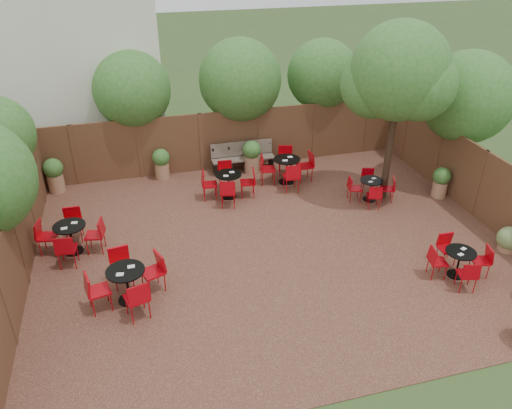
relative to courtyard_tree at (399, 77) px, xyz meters
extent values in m
plane|color=#354F23|center=(-3.99, -1.64, -3.70)|extent=(80.00, 80.00, 0.00)
cube|color=#3E2019|center=(-3.99, -1.64, -3.69)|extent=(12.00, 10.00, 0.02)
cube|color=brown|center=(-3.99, 3.36, -2.70)|extent=(12.00, 0.08, 2.00)
cube|color=brown|center=(-9.99, -1.64, -2.70)|extent=(0.08, 10.00, 2.00)
cube|color=brown|center=(2.01, -1.64, -2.70)|extent=(0.08, 10.00, 2.00)
cube|color=silver|center=(-8.49, 6.36, 0.30)|extent=(5.00, 4.00, 8.00)
sphere|color=#306621|center=(-6.99, 4.06, -0.97)|extent=(2.45, 2.45, 2.45)
sphere|color=#306621|center=(-3.49, 3.96, -0.88)|extent=(2.74, 2.74, 2.74)
sphere|color=#306621|center=(-0.49, 4.16, -0.97)|extent=(2.46, 2.46, 2.46)
sphere|color=#306621|center=(2.61, 0.36, -0.88)|extent=(2.76, 2.76, 2.76)
cylinder|color=black|center=(0.01, 0.01, -1.66)|extent=(0.21, 0.21, 4.05)
sphere|color=#306621|center=(0.01, 0.01, 0.16)|extent=(2.70, 2.70, 2.70)
sphere|color=#306621|center=(-0.49, 0.41, -0.29)|extent=(1.89, 1.89, 1.89)
sphere|color=#306621|center=(0.41, -0.39, -0.12)|extent=(1.97, 1.97, 1.97)
cube|color=brown|center=(-3.94, 2.91, -3.24)|extent=(1.56, 0.47, 0.05)
cube|color=brown|center=(-3.94, 3.12, -2.95)|extent=(1.56, 0.12, 0.47)
cube|color=black|center=(-4.65, 2.91, -3.48)|extent=(0.06, 0.47, 0.42)
cube|color=black|center=(-3.23, 2.91, -3.48)|extent=(0.06, 0.47, 0.42)
cube|color=brown|center=(-3.41, 2.91, -3.24)|extent=(1.57, 0.49, 0.05)
cube|color=brown|center=(-3.41, 3.12, -2.95)|extent=(1.57, 0.14, 0.47)
cube|color=black|center=(-4.12, 2.91, -3.48)|extent=(0.07, 0.47, 0.42)
cube|color=black|center=(-2.70, 2.91, -3.48)|extent=(0.07, 0.47, 0.42)
cylinder|color=black|center=(-8.99, -0.61, -3.67)|extent=(0.46, 0.46, 0.03)
cylinder|color=black|center=(-8.99, -0.61, -3.29)|extent=(0.05, 0.05, 0.74)
cylinder|color=black|center=(-8.99, -0.61, -2.91)|extent=(0.80, 0.80, 0.03)
cube|color=white|center=(-8.86, -0.53, -2.89)|extent=(0.16, 0.12, 0.02)
cube|color=white|center=(-9.10, -0.74, -2.89)|extent=(0.16, 0.12, 0.02)
cylinder|color=black|center=(-2.54, 1.71, -3.67)|extent=(0.49, 0.49, 0.03)
cylinder|color=black|center=(-2.54, 1.71, -3.27)|extent=(0.06, 0.06, 0.78)
cylinder|color=black|center=(-2.54, 1.71, -2.87)|extent=(0.84, 0.84, 0.03)
cube|color=white|center=(-2.40, 1.80, -2.85)|extent=(0.17, 0.14, 0.02)
cube|color=white|center=(-2.65, 1.58, -2.85)|extent=(0.17, 0.14, 0.02)
cylinder|color=black|center=(-7.72, -2.91, -3.67)|extent=(0.49, 0.49, 0.03)
cylinder|color=black|center=(-7.72, -2.91, -3.28)|extent=(0.06, 0.06, 0.77)
cylinder|color=black|center=(-7.72, -2.91, -2.88)|extent=(0.84, 0.84, 0.03)
cube|color=white|center=(-7.58, -2.82, -2.85)|extent=(0.18, 0.14, 0.02)
cube|color=white|center=(-7.83, -3.04, -2.85)|extent=(0.18, 0.14, 0.02)
cylinder|color=black|center=(-0.47, -0.07, -3.67)|extent=(0.39, 0.39, 0.03)
cylinder|color=black|center=(-0.47, -0.07, -3.35)|extent=(0.04, 0.04, 0.63)
cylinder|color=black|center=(-0.47, -0.07, -3.03)|extent=(0.68, 0.68, 0.03)
cube|color=white|center=(-0.36, 0.00, -3.01)|extent=(0.15, 0.12, 0.01)
cube|color=white|center=(-0.56, -0.17, -3.01)|extent=(0.15, 0.12, 0.01)
cylinder|color=black|center=(-0.17, -4.01, -3.67)|extent=(0.40, 0.40, 0.03)
cylinder|color=black|center=(-0.17, -4.01, -3.34)|extent=(0.05, 0.05, 0.64)
cylinder|color=black|center=(-0.17, -4.01, -3.01)|extent=(0.70, 0.70, 0.03)
cube|color=white|center=(-0.06, -3.94, -2.99)|extent=(0.14, 0.11, 0.01)
cube|color=white|center=(-0.26, -4.12, -2.99)|extent=(0.14, 0.11, 0.01)
cylinder|color=black|center=(-4.54, 1.22, -3.67)|extent=(0.46, 0.46, 0.03)
cylinder|color=black|center=(-4.54, 1.22, -3.30)|extent=(0.05, 0.05, 0.73)
cylinder|color=black|center=(-4.54, 1.22, -2.92)|extent=(0.79, 0.79, 0.03)
cube|color=white|center=(-4.42, 1.31, -2.90)|extent=(0.16, 0.12, 0.02)
cube|color=white|center=(-4.65, 1.10, -2.90)|extent=(0.16, 0.12, 0.02)
cylinder|color=#9D6E4E|center=(-6.37, 3.06, -3.42)|extent=(0.46, 0.46, 0.53)
sphere|color=#306621|center=(-6.37, 3.06, -2.95)|extent=(0.56, 0.56, 0.56)
cylinder|color=#9D6E4E|center=(-3.41, 2.77, -3.40)|extent=(0.50, 0.50, 0.57)
sphere|color=#306621|center=(-3.41, 2.77, -2.89)|extent=(0.60, 0.60, 0.60)
cylinder|color=#9D6E4E|center=(-9.64, 2.99, -3.40)|extent=(0.50, 0.50, 0.57)
sphere|color=#306621|center=(-9.64, 2.99, -2.89)|extent=(0.60, 0.60, 0.60)
cylinder|color=#9D6E4E|center=(1.66, -0.42, -3.44)|extent=(0.43, 0.43, 0.50)
sphere|color=#306621|center=(1.66, -0.42, -2.99)|extent=(0.52, 0.52, 0.52)
cylinder|color=#9D6E4E|center=(1.71, -3.43, -3.58)|extent=(0.44, 0.44, 0.20)
sphere|color=olive|center=(1.71, -3.43, -3.33)|extent=(0.61, 0.61, 0.61)
camera|label=1|loc=(-7.25, -11.97, 3.63)|focal=35.04mm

